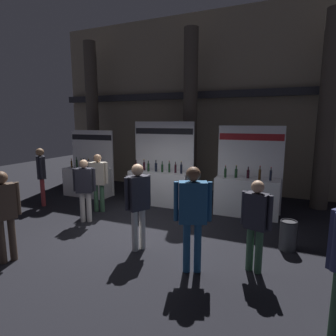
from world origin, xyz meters
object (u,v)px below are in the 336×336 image
exhibitor_booth_1 (160,184)px  exhibitor_booth_2 (247,193)px  visitor_6 (256,219)px  visitor_8 (138,199)px  visitor_3 (85,185)px  visitor_2 (4,209)px  visitor_4 (193,209)px  trash_bin (288,235)px  exhibitor_booth_0 (88,179)px  visitor_5 (41,172)px  visitor_0 (98,177)px

exhibitor_booth_1 → exhibitor_booth_2: size_ratio=1.05×
visitor_6 → visitor_8: size_ratio=0.91×
exhibitor_booth_1 → visitor_3: 2.46m
visitor_2 → visitor_4: (3.20, 0.98, 0.11)m
exhibitor_booth_1 → trash_bin: bearing=-27.1°
exhibitor_booth_0 → exhibitor_booth_2: size_ratio=0.92×
visitor_3 → exhibitor_booth_0: bearing=102.2°
visitor_2 → visitor_5: size_ratio=0.96×
visitor_0 → visitor_2: size_ratio=0.98×
visitor_0 → visitor_4: size_ratio=0.90×
trash_bin → visitor_6: visitor_6 is taller
visitor_2 → visitor_6: (4.17, 1.40, -0.06)m
visitor_0 → visitor_4: bearing=136.4°
visitor_2 → visitor_3: (-0.04, 2.21, -0.03)m
exhibitor_booth_2 → visitor_4: 3.45m
visitor_0 → visitor_4: 3.99m
visitor_2 → trash_bin: bearing=-37.7°
trash_bin → visitor_6: 1.39m
visitor_6 → trash_bin: bearing=-99.4°
exhibitor_booth_2 → visitor_5: 6.03m
visitor_2 → visitor_4: bearing=-48.8°
visitor_2 → visitor_8: (1.97, 1.35, 0.06)m
trash_bin → visitor_3: (-4.74, -0.30, 0.66)m
visitor_6 → exhibitor_booth_1: bearing=-27.3°
visitor_2 → visitor_8: size_ratio=0.97×
visitor_3 → visitor_4: size_ratio=0.88×
exhibitor_booth_0 → visitor_5: 1.64m
visitor_6 → visitor_2: bearing=35.0°
exhibitor_booth_0 → visitor_6: 6.51m
trash_bin → visitor_3: visitor_3 is taller
visitor_5 → visitor_8: size_ratio=1.01×
trash_bin → visitor_4: visitor_4 is taller
exhibitor_booth_2 → visitor_0: bearing=-161.0°
exhibitor_booth_0 → visitor_5: exhibitor_booth_0 is taller
exhibitor_booth_1 → visitor_2: size_ratio=1.51×
exhibitor_booth_0 → visitor_3: bearing=-52.6°
visitor_6 → visitor_4: bearing=40.0°
exhibitor_booth_2 → visitor_8: (-1.69, -3.01, 0.43)m
trash_bin → visitor_2: 5.38m
visitor_8 → exhibitor_booth_1: bearing=-131.5°
trash_bin → visitor_2: visitor_2 is taller
exhibitor_booth_0 → exhibitor_booth_2: exhibitor_booth_2 is taller
exhibitor_booth_2 → visitor_8: exhibitor_booth_2 is taller
exhibitor_booth_2 → visitor_8: bearing=-119.4°
visitor_0 → visitor_3: (0.19, -0.81, -0.03)m
exhibitor_booth_0 → visitor_2: exhibitor_booth_0 is taller
exhibitor_booth_0 → exhibitor_booth_2: 5.31m
visitor_3 → visitor_4: (3.24, -1.23, 0.14)m
visitor_3 → visitor_5: 2.21m
exhibitor_booth_2 → visitor_3: bearing=-149.8°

